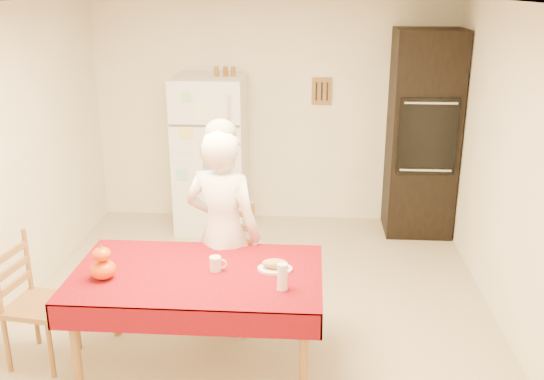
# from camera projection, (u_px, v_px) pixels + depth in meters

# --- Properties ---
(floor) EXTENTS (4.50, 4.50, 0.00)m
(floor) POSITION_uv_depth(u_px,v_px,m) (254.00, 312.00, 5.10)
(floor) COLOR tan
(floor) RESTS_ON ground
(room_shell) EXTENTS (4.02, 4.52, 2.51)m
(room_shell) POSITION_uv_depth(u_px,v_px,m) (252.00, 123.00, 4.58)
(room_shell) COLOR white
(room_shell) RESTS_ON ground
(refrigerator) EXTENTS (0.75, 0.74, 1.70)m
(refrigerator) POSITION_uv_depth(u_px,v_px,m) (211.00, 154.00, 6.64)
(refrigerator) COLOR white
(refrigerator) RESTS_ON floor
(oven_cabinet) EXTENTS (0.70, 0.62, 2.20)m
(oven_cabinet) POSITION_uv_depth(u_px,v_px,m) (422.00, 135.00, 6.46)
(oven_cabinet) COLOR black
(oven_cabinet) RESTS_ON floor
(dining_table) EXTENTS (1.70, 1.00, 0.76)m
(dining_table) POSITION_uv_depth(u_px,v_px,m) (198.00, 281.00, 4.14)
(dining_table) COLOR brown
(dining_table) RESTS_ON floor
(chair_far) EXTENTS (0.50, 0.48, 0.95)m
(chair_far) POSITION_uv_depth(u_px,v_px,m) (228.00, 255.00, 4.98)
(chair_far) COLOR brown
(chair_far) RESTS_ON floor
(chair_left) EXTENTS (0.45, 0.47, 0.95)m
(chair_left) POSITION_uv_depth(u_px,v_px,m) (30.00, 297.00, 4.31)
(chair_left) COLOR brown
(chair_left) RESTS_ON floor
(seated_woman) EXTENTS (0.69, 0.55, 1.66)m
(seated_woman) POSITION_uv_depth(u_px,v_px,m) (223.00, 234.00, 4.58)
(seated_woman) COLOR silver
(seated_woman) RESTS_ON floor
(coffee_mug) EXTENTS (0.08, 0.08, 0.10)m
(coffee_mug) POSITION_uv_depth(u_px,v_px,m) (215.00, 264.00, 4.13)
(coffee_mug) COLOR silver
(coffee_mug) RESTS_ON dining_table
(pumpkin_lower) EXTENTS (0.17, 0.17, 0.13)m
(pumpkin_lower) POSITION_uv_depth(u_px,v_px,m) (103.00, 269.00, 4.01)
(pumpkin_lower) COLOR #E74905
(pumpkin_lower) RESTS_ON dining_table
(pumpkin_upper) EXTENTS (0.12, 0.12, 0.09)m
(pumpkin_upper) POSITION_uv_depth(u_px,v_px,m) (102.00, 254.00, 3.98)
(pumpkin_upper) COLOR #CA4604
(pumpkin_upper) RESTS_ON pumpkin_lower
(wine_glass) EXTENTS (0.07, 0.07, 0.18)m
(wine_glass) POSITION_uv_depth(u_px,v_px,m) (282.00, 277.00, 3.86)
(wine_glass) COLOR white
(wine_glass) RESTS_ON dining_table
(bread_plate) EXTENTS (0.24, 0.24, 0.02)m
(bread_plate) POSITION_uv_depth(u_px,v_px,m) (275.00, 269.00, 4.15)
(bread_plate) COLOR white
(bread_plate) RESTS_ON dining_table
(bread_loaf) EXTENTS (0.18, 0.10, 0.06)m
(bread_loaf) POSITION_uv_depth(u_px,v_px,m) (275.00, 264.00, 4.13)
(bread_loaf) COLOR tan
(bread_loaf) RESTS_ON bread_plate
(spice_jar_left) EXTENTS (0.05, 0.05, 0.10)m
(spice_jar_left) POSITION_uv_depth(u_px,v_px,m) (216.00, 71.00, 6.39)
(spice_jar_left) COLOR #925E1A
(spice_jar_left) RESTS_ON refrigerator
(spice_jar_mid) EXTENTS (0.05, 0.05, 0.10)m
(spice_jar_mid) POSITION_uv_depth(u_px,v_px,m) (226.00, 71.00, 6.39)
(spice_jar_mid) COLOR brown
(spice_jar_mid) RESTS_ON refrigerator
(spice_jar_right) EXTENTS (0.05, 0.05, 0.10)m
(spice_jar_right) POSITION_uv_depth(u_px,v_px,m) (233.00, 71.00, 6.38)
(spice_jar_right) COLOR #8E5A19
(spice_jar_right) RESTS_ON refrigerator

